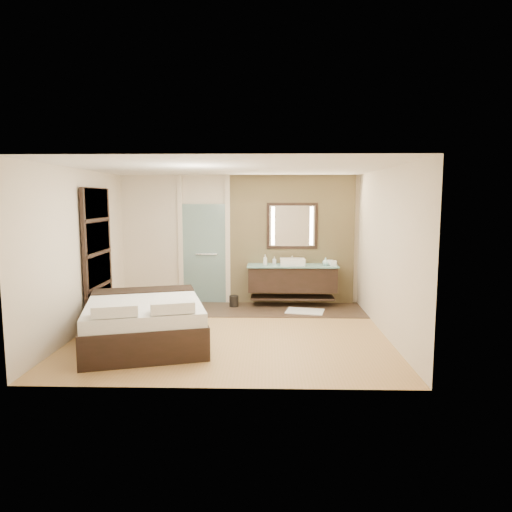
{
  "coord_description": "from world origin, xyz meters",
  "views": [
    {
      "loc": [
        0.59,
        -7.35,
        2.21
      ],
      "look_at": [
        0.39,
        0.6,
        1.21
      ],
      "focal_mm": 32.0,
      "sensor_mm": 36.0,
      "label": 1
    }
  ],
  "objects_px": {
    "mirror_unit": "(292,226)",
    "bed": "(145,321)",
    "vanity": "(292,278)",
    "waste_bin": "(234,301)"
  },
  "relations": [
    {
      "from": "vanity",
      "to": "waste_bin",
      "type": "xyz_separation_m",
      "value": [
        -1.2,
        -0.11,
        -0.46
      ]
    },
    {
      "from": "vanity",
      "to": "mirror_unit",
      "type": "bearing_deg",
      "value": 90.0
    },
    {
      "from": "vanity",
      "to": "bed",
      "type": "bearing_deg",
      "value": -133.8
    },
    {
      "from": "vanity",
      "to": "waste_bin",
      "type": "height_order",
      "value": "vanity"
    },
    {
      "from": "vanity",
      "to": "waste_bin",
      "type": "relative_size",
      "value": 7.88
    },
    {
      "from": "mirror_unit",
      "to": "bed",
      "type": "xyz_separation_m",
      "value": [
        -2.4,
        -2.74,
        -1.31
      ]
    },
    {
      "from": "mirror_unit",
      "to": "waste_bin",
      "type": "height_order",
      "value": "mirror_unit"
    },
    {
      "from": "bed",
      "to": "waste_bin",
      "type": "relative_size",
      "value": 10.74
    },
    {
      "from": "mirror_unit",
      "to": "waste_bin",
      "type": "relative_size",
      "value": 4.51
    },
    {
      "from": "vanity",
      "to": "mirror_unit",
      "type": "relative_size",
      "value": 1.75
    }
  ]
}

